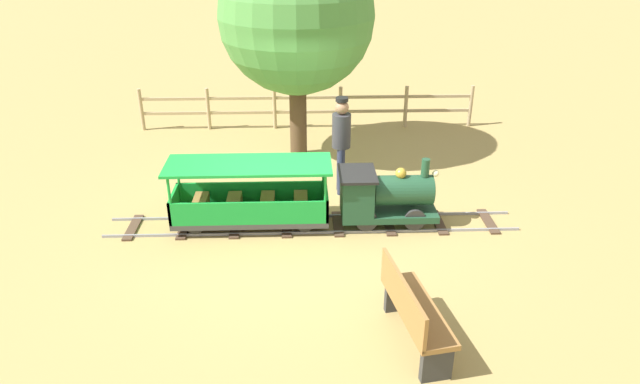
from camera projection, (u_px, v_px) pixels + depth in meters
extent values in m
plane|color=#A38C51|center=(299.00, 226.00, 8.53)|extent=(60.00, 60.00, 0.00)
cube|color=gray|center=(312.00, 216.00, 8.76)|extent=(0.03, 6.05, 0.04)
cube|color=gray|center=(313.00, 233.00, 8.30)|extent=(0.03, 6.05, 0.04)
cube|color=#4C3828|center=(133.00, 228.00, 8.45)|extent=(0.75, 0.14, 0.03)
cube|color=#4C3828|center=(185.00, 227.00, 8.47)|extent=(0.75, 0.14, 0.03)
cube|color=#4C3828|center=(236.00, 226.00, 8.50)|extent=(0.75, 0.14, 0.03)
cube|color=#4C3828|center=(287.00, 225.00, 8.52)|extent=(0.75, 0.14, 0.03)
cube|color=#4C3828|center=(338.00, 224.00, 8.54)|extent=(0.75, 0.14, 0.03)
cube|color=#4C3828|center=(388.00, 223.00, 8.57)|extent=(0.75, 0.14, 0.03)
cube|color=#4C3828|center=(438.00, 222.00, 8.59)|extent=(0.75, 0.14, 0.03)
cube|color=#4C3828|center=(488.00, 221.00, 8.62)|extent=(0.75, 0.14, 0.03)
cube|color=#1E472D|center=(388.00, 212.00, 8.48)|extent=(0.63, 1.40, 0.10)
cylinder|color=#1E472D|center=(403.00, 190.00, 8.34)|extent=(0.44, 0.85, 0.44)
cylinder|color=#B7932D|center=(432.00, 190.00, 8.35)|extent=(0.37, 0.02, 0.37)
cylinder|color=#1E472D|center=(425.00, 168.00, 8.19)|extent=(0.12, 0.12, 0.26)
sphere|color=#B7932D|center=(401.00, 173.00, 8.22)|extent=(0.16, 0.16, 0.16)
cube|color=#1E472D|center=(357.00, 192.00, 8.33)|extent=(0.63, 0.45, 0.55)
cube|color=black|center=(357.00, 174.00, 8.20)|extent=(0.71, 0.53, 0.04)
sphere|color=#F2EAB2|center=(436.00, 173.00, 8.24)|extent=(0.10, 0.10, 0.10)
cylinder|color=#2D2D2D|center=(409.00, 204.00, 8.73)|extent=(0.05, 0.32, 0.32)
cylinder|color=#2D2D2D|center=(415.00, 220.00, 8.27)|extent=(0.05, 0.32, 0.32)
cylinder|color=#2D2D2D|center=(363.00, 205.00, 8.70)|extent=(0.05, 0.32, 0.32)
cylinder|color=#2D2D2D|center=(367.00, 221.00, 8.25)|extent=(0.05, 0.32, 0.32)
cube|color=#3F3F3F|center=(251.00, 216.00, 8.43)|extent=(0.71, 2.25, 0.08)
cube|color=green|center=(252.00, 193.00, 8.64)|extent=(0.04, 2.25, 0.35)
cube|color=green|center=(249.00, 213.00, 8.04)|extent=(0.04, 2.25, 0.35)
cube|color=green|center=(326.00, 201.00, 8.37)|extent=(0.71, 0.04, 0.35)
cube|color=green|center=(174.00, 204.00, 8.30)|extent=(0.71, 0.04, 0.35)
cylinder|color=green|center=(323.00, 180.00, 8.58)|extent=(0.04, 0.04, 0.75)
cylinder|color=green|center=(325.00, 199.00, 8.00)|extent=(0.04, 0.04, 0.75)
cylinder|color=green|center=(179.00, 182.00, 8.51)|extent=(0.04, 0.04, 0.75)
cylinder|color=green|center=(170.00, 202.00, 7.93)|extent=(0.04, 0.04, 0.75)
cube|color=green|center=(248.00, 165.00, 8.08)|extent=(0.81, 2.35, 0.04)
cube|color=olive|center=(200.00, 207.00, 8.34)|extent=(0.55, 0.20, 0.24)
cube|color=olive|center=(234.00, 206.00, 8.35)|extent=(0.55, 0.20, 0.24)
cube|color=olive|center=(267.00, 206.00, 8.37)|extent=(0.55, 0.20, 0.24)
cube|color=olive|center=(301.00, 205.00, 8.39)|extent=(0.55, 0.20, 0.24)
cylinder|color=#262626|center=(305.00, 208.00, 8.69)|extent=(0.04, 0.24, 0.24)
cylinder|color=#262626|center=(305.00, 224.00, 8.24)|extent=(0.04, 0.24, 0.24)
cylinder|color=#262626|center=(200.00, 210.00, 8.64)|extent=(0.04, 0.24, 0.24)
cylinder|color=#262626|center=(195.00, 226.00, 8.19)|extent=(0.04, 0.24, 0.24)
cylinder|color=#282D47|center=(340.00, 167.00, 9.49)|extent=(0.12, 0.12, 0.80)
cylinder|color=#282D47|center=(341.00, 172.00, 9.33)|extent=(0.12, 0.12, 0.80)
cylinder|color=#333338|center=(341.00, 131.00, 9.11)|extent=(0.30, 0.30, 0.55)
sphere|color=#936B4C|center=(342.00, 107.00, 8.94)|extent=(0.22, 0.22, 0.22)
cylinder|color=black|center=(342.00, 99.00, 8.89)|extent=(0.20, 0.20, 0.06)
cube|color=olive|center=(418.00, 310.00, 6.03)|extent=(1.35, 0.62, 0.06)
cube|color=olive|center=(402.00, 296.00, 5.91)|extent=(1.29, 0.26, 0.40)
cube|color=#333333|center=(399.00, 295.00, 6.63)|extent=(0.13, 0.33, 0.42)
cube|color=#333333|center=(437.00, 362.00, 5.62)|extent=(0.13, 0.33, 0.42)
cylinder|color=#4C3823|center=(298.00, 114.00, 10.70)|extent=(0.32, 0.32, 1.64)
sphere|color=#4C8E42|center=(296.00, 15.00, 9.92)|extent=(2.74, 2.74, 2.74)
cylinder|color=tan|center=(141.00, 110.00, 12.14)|extent=(0.08, 0.08, 0.90)
cylinder|color=tan|center=(208.00, 109.00, 12.19)|extent=(0.08, 0.08, 0.90)
cylinder|color=tan|center=(275.00, 108.00, 12.23)|extent=(0.08, 0.08, 0.90)
cylinder|color=tan|center=(340.00, 107.00, 12.28)|extent=(0.08, 0.08, 0.90)
cylinder|color=tan|center=(406.00, 107.00, 12.32)|extent=(0.08, 0.08, 0.90)
cylinder|color=tan|center=(471.00, 106.00, 12.37)|extent=(0.08, 0.08, 0.90)
cube|color=tan|center=(307.00, 98.00, 12.16)|extent=(0.04, 7.05, 0.06)
cube|color=tan|center=(308.00, 112.00, 12.29)|extent=(0.04, 7.05, 0.06)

